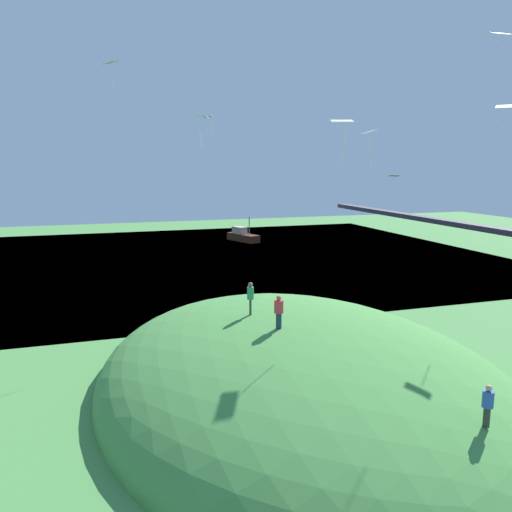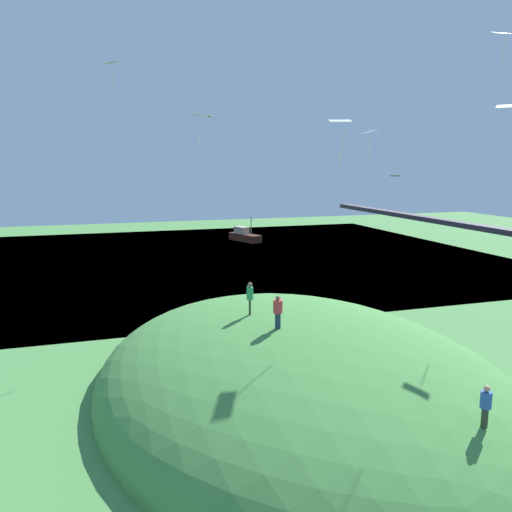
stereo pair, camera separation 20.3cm
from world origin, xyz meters
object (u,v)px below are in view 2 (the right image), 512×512
Objects in this scene: person_watching_kites at (278,308)px; kite_6 at (111,63)px; person_on_hilltop at (486,402)px; kite_2 at (200,117)px; kite_1 at (506,108)px; kite_9 at (502,35)px; kite_8 at (368,133)px; boat_on_lake at (244,236)px; kite_5 at (209,118)px; person_near_shore at (250,294)px; kite_4 at (340,124)px; kite_0 at (395,177)px.

person_watching_kites is 17.55m from kite_6.
person_on_hilltop is 15.87m from kite_2.
kite_9 reaches higher than kite_1.
kite_6 is at bearing 31.36° from person_on_hilltop.
kite_8 is at bearing 112.32° from kite_2.
boat_on_lake is at bearing 171.06° from kite_8.
kite_5 is (-25.44, -4.40, 11.99)m from person_on_hilltop.
boat_on_lake is 57.03m from person_watching_kites.
person_near_shore is 0.91× the size of kite_4.
kite_9 is at bearing 158.77° from boat_on_lake.
kite_6 is (6.50, -7.31, 2.42)m from kite_5.
person_near_shore is 13.68m from person_on_hilltop.
kite_6 is at bearing -110.59° from person_near_shore.
kite_5 reaches higher than kite_8.
kite_6 reaches higher than boat_on_lake.
kite_0 is (38.76, 2.23, 10.14)m from boat_on_lake.
kite_2 is 5.92m from kite_4.
kite_8 is at bearing -103.95° from kite_9.
person_near_shore is 0.86× the size of kite_0.
person_watching_kites is 0.85× the size of kite_9.
person_on_hilltop is at bearing -8.28° from kite_8.
boat_on_lake is at bearing 159.79° from kite_5.
kite_2 is at bearing 141.59° from boat_on_lake.
person_watching_kites is 19.64m from kite_9.
kite_0 is (-13.21, 17.38, 5.98)m from person_near_shore.
kite_1 is 1.70× the size of kite_2.
kite_6 is 0.77× the size of kite_9.
kite_0 is 25.88m from kite_6.
kite_9 is (-5.58, 12.56, 5.49)m from kite_4.
kite_4 is (6.45, -14.08, -1.69)m from kite_1.
kite_8 reaches higher than person_on_hilltop.
kite_5 is (-12.83, 0.74, 10.57)m from person_near_shore.
kite_4 is at bearing 59.39° from kite_2.
kite_8 is (13.46, -10.45, 2.85)m from kite_0.
kite_8 is at bearing 64.01° from kite_6.
kite_6 is 22.26m from kite_9.
kite_8 is (-0.89, -8.61, -1.57)m from kite_1.
person_near_shore is 22.64m from kite_0.
kite_1 is (14.34, -1.84, 4.41)m from kite_0.
person_on_hilltop is 0.72× the size of kite_1.
boat_on_lake is at bearing 161.64° from kite_2.
kite_8 is (6.58, 13.50, -4.16)m from kite_6.
person_on_hilltop is at bearing 151.14° from boat_on_lake.
kite_9 is (15.22, -3.35, 8.21)m from kite_0.
kite_8 is at bearing 143.33° from kite_4.
person_watching_kites is at bearing -66.61° from kite_8.
kite_9 is at bearing -40.38° from person_on_hilltop.
person_watching_kites is at bearing -0.68° from kite_5.
kite_9 reaches higher than kite_2.
person_on_hilltop is (64.57, -10.01, 2.73)m from boat_on_lake.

